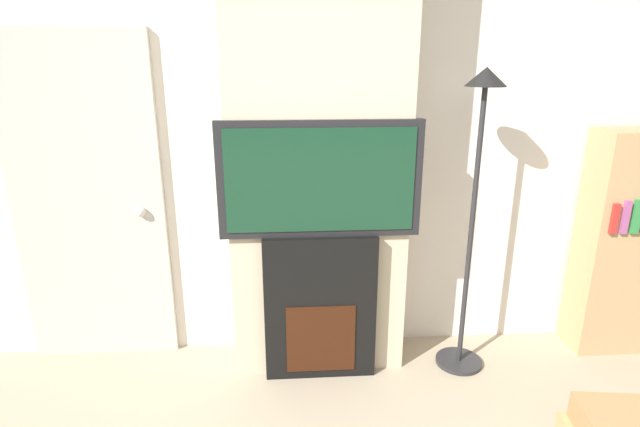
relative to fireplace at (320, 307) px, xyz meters
name	(u,v)px	position (x,y,z in m)	size (l,w,h in m)	color
wall_back	(316,143)	(0.00, 0.37, 0.91)	(6.00, 0.06, 2.70)	silver
chimney_breast	(318,149)	(0.00, 0.17, 0.91)	(1.02, 0.34, 2.70)	beige
fireplace	(320,307)	(0.00, 0.00, 0.00)	(0.65, 0.15, 0.89)	black
television	(320,180)	(0.00, 0.00, 0.77)	(1.11, 0.07, 0.65)	black
floor_lamp	(476,182)	(0.88, 0.02, 0.73)	(0.28, 0.28, 1.80)	#262628
bookshelf	(619,244)	(1.90, 0.17, 0.28)	(0.47, 0.29, 1.44)	tan
entry_door	(88,205)	(-1.37, 0.31, 0.56)	(0.89, 0.09, 2.01)	#BCB7AD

